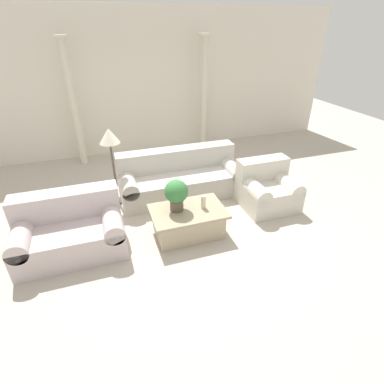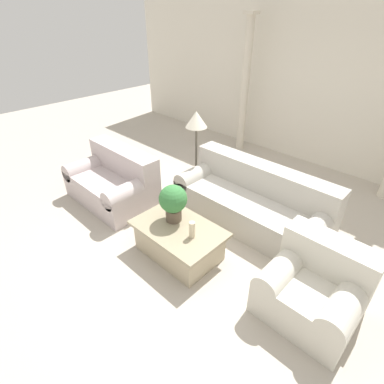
{
  "view_description": "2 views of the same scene",
  "coord_description": "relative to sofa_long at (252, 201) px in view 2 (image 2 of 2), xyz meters",
  "views": [
    {
      "loc": [
        -1.12,
        -4.06,
        2.85
      ],
      "look_at": [
        0.2,
        -0.14,
        0.49
      ],
      "focal_mm": 28.0,
      "sensor_mm": 36.0,
      "label": 1
    },
    {
      "loc": [
        2.1,
        -2.45,
        2.69
      ],
      "look_at": [
        -0.17,
        -0.1,
        0.66
      ],
      "focal_mm": 28.0,
      "sensor_mm": 36.0,
      "label": 2
    }
  ],
  "objects": [
    {
      "name": "column_left",
      "position": [
        -1.71,
        2.07,
        1.02
      ],
      "size": [
        0.23,
        0.23,
        2.64
      ],
      "color": "beige",
      "rests_on": "ground_plane"
    },
    {
      "name": "ground_plane",
      "position": [
        -0.25,
        -0.71,
        -0.33
      ],
      "size": [
        16.0,
        16.0,
        0.0
      ],
      "primitive_type": "plane",
      "color": "#BCB2A3"
    },
    {
      "name": "wall_back",
      "position": [
        -0.25,
        2.5,
        1.27
      ],
      "size": [
        10.0,
        0.06,
        3.2
      ],
      "color": "silver",
      "rests_on": "ground_plane"
    },
    {
      "name": "floor_lamp",
      "position": [
        -1.16,
        0.06,
        0.83
      ],
      "size": [
        0.33,
        0.33,
        1.37
      ],
      "color": "#4C473D",
      "rests_on": "ground_plane"
    },
    {
      "name": "loveseat",
      "position": [
        -1.91,
        -1.05,
        0.01
      ],
      "size": [
        1.44,
        0.87,
        0.82
      ],
      "color": "beige",
      "rests_on": "ground_plane"
    },
    {
      "name": "sofa_long",
      "position": [
        0.0,
        0.0,
        0.0
      ],
      "size": [
        2.22,
        0.87,
        0.82
      ],
      "color": "#B7B2A8",
      "rests_on": "ground_plane"
    },
    {
      "name": "potted_plant",
      "position": [
        -0.4,
        -1.16,
        0.37
      ],
      "size": [
        0.35,
        0.35,
        0.48
      ],
      "color": "brown",
      "rests_on": "coffee_table"
    },
    {
      "name": "armchair",
      "position": [
        1.32,
        -0.86,
        0.0
      ],
      "size": [
        0.91,
        0.83,
        0.79
      ],
      "color": "beige",
      "rests_on": "ground_plane"
    },
    {
      "name": "coffee_table",
      "position": [
        -0.24,
        -1.22,
        -0.11
      ],
      "size": [
        1.11,
        0.72,
        0.42
      ],
      "color": "tan",
      "rests_on": "ground_plane"
    },
    {
      "name": "pillar_candle",
      "position": [
        -0.01,
        -1.23,
        0.2
      ],
      "size": [
        0.07,
        0.07,
        0.21
      ],
      "color": "beige",
      "rests_on": "coffee_table"
    }
  ]
}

